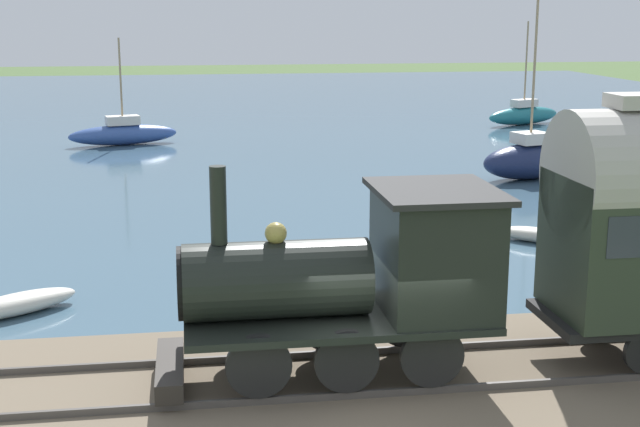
% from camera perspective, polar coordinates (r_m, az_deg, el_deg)
% --- Properties ---
extents(ground_plane, '(200.00, 200.00, 0.00)m').
position_cam_1_polar(ground_plane, '(15.42, 3.83, -12.36)').
color(ground_plane, '#476033').
extents(harbor_water, '(80.00, 80.00, 0.01)m').
position_cam_1_polar(harbor_water, '(57.22, -5.46, 6.17)').
color(harbor_water, '#426075').
rests_on(harbor_water, ground).
extents(rail_embankment, '(5.23, 56.00, 0.65)m').
position_cam_1_polar(rail_embankment, '(15.51, 3.66, -11.12)').
color(rail_embankment, '#756651').
rests_on(rail_embankment, ground).
extents(steam_locomotive, '(2.40, 5.64, 3.54)m').
position_cam_1_polar(steam_locomotive, '(14.74, 2.85, -3.69)').
color(steam_locomotive, black).
rests_on(steam_locomotive, rail_embankment).
extents(sailboat_navy, '(2.88, 4.57, 7.24)m').
position_cam_1_polar(sailboat_navy, '(36.54, 13.27, 3.38)').
color(sailboat_navy, '#192347').
rests_on(sailboat_navy, harbor_water).
extents(sailboat_teal, '(3.17, 5.36, 6.00)m').
position_cam_1_polar(sailboat_teal, '(54.37, 12.90, 6.20)').
color(sailboat_teal, '#1E707A').
rests_on(sailboat_teal, harbor_water).
extents(sailboat_blue, '(2.71, 5.60, 5.30)m').
position_cam_1_polar(sailboat_blue, '(45.92, -12.48, 5.03)').
color(sailboat_blue, '#335199').
rests_on(sailboat_blue, harbor_water).
extents(rowboat_off_pier, '(1.03, 2.59, 0.31)m').
position_cam_1_polar(rowboat_off_pier, '(19.82, -4.37, -6.03)').
color(rowboat_off_pier, beige).
rests_on(rowboat_off_pier, harbor_water).
extents(rowboat_mid_harbor, '(2.22, 2.74, 0.46)m').
position_cam_1_polar(rowboat_mid_harbor, '(20.87, -18.81, -5.51)').
color(rowboat_mid_harbor, beige).
rests_on(rowboat_mid_harbor, harbor_water).
extents(rowboat_far_out, '(1.89, 2.14, 0.42)m').
position_cam_1_polar(rowboat_far_out, '(26.65, 13.56, -1.31)').
color(rowboat_far_out, '#B7B2A3').
rests_on(rowboat_far_out, harbor_water).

